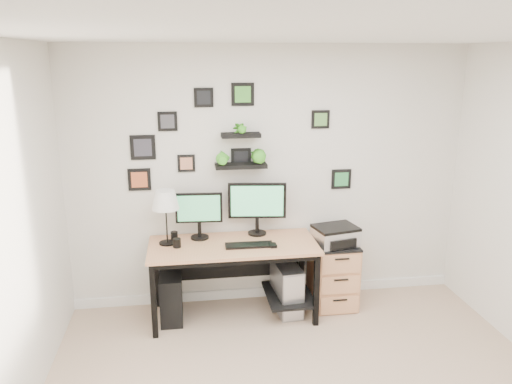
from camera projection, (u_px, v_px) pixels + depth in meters
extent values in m
plane|color=white|center=(333.00, 34.00, 2.76)|extent=(4.00, 4.00, 0.00)
plane|color=silver|center=(270.00, 177.00, 5.01)|extent=(4.00, 0.00, 4.00)
cube|color=white|center=(269.00, 291.00, 5.33)|extent=(4.00, 0.03, 0.10)
cube|color=tan|center=(233.00, 245.00, 4.75)|extent=(1.60, 0.70, 0.03)
cube|color=black|center=(233.00, 249.00, 4.76)|extent=(1.54, 0.64, 0.05)
cube|color=black|center=(230.00, 259.00, 5.14)|extent=(1.44, 0.02, 0.41)
cube|color=black|center=(289.00, 295.00, 4.98)|extent=(0.45, 0.63, 0.03)
cube|color=black|center=(154.00, 301.00, 4.46)|extent=(0.05, 0.05, 0.72)
cube|color=black|center=(157.00, 273.00, 5.03)|extent=(0.05, 0.05, 0.72)
cube|color=black|center=(316.00, 290.00, 4.67)|extent=(0.05, 0.05, 0.72)
cube|color=black|center=(302.00, 265.00, 5.24)|extent=(0.05, 0.05, 0.72)
cylinder|color=black|center=(200.00, 237.00, 4.89)|extent=(0.19, 0.19, 0.02)
cylinder|color=black|center=(200.00, 230.00, 4.87)|extent=(0.04, 0.04, 0.16)
cube|color=black|center=(199.00, 208.00, 4.81)|extent=(0.45, 0.06, 0.30)
cube|color=#4CB272|center=(199.00, 208.00, 4.79)|extent=(0.41, 0.03, 0.25)
cylinder|color=black|center=(257.00, 233.00, 5.01)|extent=(0.21, 0.21, 0.02)
cylinder|color=black|center=(257.00, 225.00, 4.99)|extent=(0.04, 0.04, 0.16)
cube|color=black|center=(257.00, 201.00, 4.91)|extent=(0.57, 0.10, 0.36)
cube|color=#4CB272|center=(257.00, 201.00, 4.90)|extent=(0.51, 0.07, 0.31)
cube|color=black|center=(249.00, 245.00, 4.69)|extent=(0.45, 0.15, 0.02)
cube|color=black|center=(273.00, 245.00, 4.68)|extent=(0.06, 0.09, 0.03)
cylinder|color=black|center=(168.00, 243.00, 4.76)|extent=(0.16, 0.16, 0.01)
cylinder|color=black|center=(166.00, 219.00, 4.69)|extent=(0.01, 0.01, 0.48)
cone|color=white|center=(165.00, 200.00, 4.64)|extent=(0.26, 0.26, 0.18)
cylinder|color=black|center=(177.00, 243.00, 4.66)|extent=(0.08, 0.08, 0.09)
cylinder|color=black|center=(174.00, 236.00, 4.83)|extent=(0.07, 0.07, 0.09)
cube|color=black|center=(171.00, 295.00, 4.84)|extent=(0.21, 0.47, 0.47)
cube|color=gray|center=(286.00, 287.00, 4.98)|extent=(0.26, 0.51, 0.49)
cube|color=silver|center=(294.00, 299.00, 4.75)|extent=(0.20, 0.03, 0.46)
cube|color=tan|center=(333.00, 274.00, 5.10)|extent=(0.42, 0.50, 0.65)
cube|color=black|center=(334.00, 243.00, 5.01)|extent=(0.43, 0.51, 0.02)
cube|color=tan|center=(339.00, 305.00, 4.91)|extent=(0.39, 0.02, 0.18)
cylinder|color=black|center=(340.00, 300.00, 4.88)|extent=(0.14, 0.02, 0.02)
cube|color=tan|center=(340.00, 285.00, 4.85)|extent=(0.39, 0.02, 0.18)
cylinder|color=black|center=(341.00, 280.00, 4.82)|extent=(0.14, 0.02, 0.02)
cube|color=tan|center=(341.00, 264.00, 4.80)|extent=(0.39, 0.02, 0.18)
cylinder|color=black|center=(342.00, 259.00, 4.77)|extent=(0.14, 0.02, 0.02)
cube|color=silver|center=(335.00, 237.00, 4.94)|extent=(0.46, 0.39, 0.16)
cube|color=black|center=(336.00, 228.00, 4.92)|extent=(0.46, 0.39, 0.03)
cube|color=black|center=(344.00, 244.00, 4.80)|extent=(0.28, 0.08, 0.09)
cube|color=black|center=(241.00, 166.00, 4.85)|extent=(0.50, 0.18, 0.04)
cube|color=black|center=(241.00, 135.00, 4.76)|extent=(0.38, 0.15, 0.04)
imported|color=green|center=(223.00, 150.00, 4.78)|extent=(0.15, 0.12, 0.27)
imported|color=green|center=(258.00, 149.00, 4.83)|extent=(0.15, 0.15, 0.27)
imported|color=green|center=(241.00, 120.00, 4.72)|extent=(0.13, 0.09, 0.25)
cube|color=black|center=(204.00, 98.00, 4.70)|extent=(0.18, 0.02, 0.18)
cube|color=black|center=(204.00, 98.00, 4.69)|extent=(0.13, 0.00, 0.13)
cube|color=black|center=(241.00, 158.00, 4.91)|extent=(0.20, 0.02, 0.20)
cube|color=black|center=(241.00, 158.00, 4.90)|extent=(0.14, 0.00, 0.14)
cube|color=black|center=(143.00, 147.00, 4.74)|extent=(0.24, 0.02, 0.24)
cube|color=#33313B|center=(143.00, 148.00, 4.73)|extent=(0.17, 0.00, 0.17)
cube|color=black|center=(341.00, 179.00, 5.12)|extent=(0.20, 0.02, 0.20)
cube|color=#35924C|center=(342.00, 179.00, 5.11)|extent=(0.14, 0.00, 0.14)
cube|color=black|center=(243.00, 94.00, 4.75)|extent=(0.22, 0.02, 0.22)
cube|color=green|center=(243.00, 94.00, 4.74)|extent=(0.15, 0.00, 0.15)
cube|color=black|center=(139.00, 180.00, 4.82)|extent=(0.22, 0.02, 0.22)
cube|color=#C2552D|center=(139.00, 180.00, 4.81)|extent=(0.15, 0.00, 0.15)
cube|color=black|center=(320.00, 119.00, 4.92)|extent=(0.18, 0.02, 0.18)
cube|color=#589343|center=(321.00, 120.00, 4.91)|extent=(0.13, 0.00, 0.13)
cube|color=black|center=(186.00, 163.00, 4.84)|extent=(0.17, 0.02, 0.17)
cube|color=#BF7858|center=(186.00, 164.00, 4.83)|extent=(0.12, 0.00, 0.12)
cube|color=black|center=(167.00, 121.00, 4.71)|extent=(0.18, 0.02, 0.18)
cube|color=#3B3A40|center=(167.00, 122.00, 4.70)|extent=(0.13, 0.00, 0.13)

